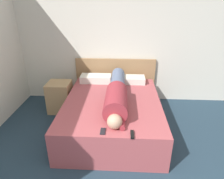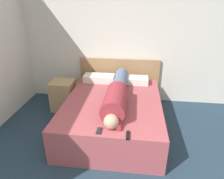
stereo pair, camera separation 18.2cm
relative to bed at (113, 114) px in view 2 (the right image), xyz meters
The scene contains 9 objects.
wall_back 1.57m from the bed, 78.25° to the left, with size 5.53×0.06×2.60m.
bed is the anchor object (origin of this frame).
headboard 1.09m from the bed, 90.00° to the left, with size 1.63×0.04×0.90m.
nightstand 1.16m from the bed, 153.23° to the left, with size 0.42×0.41×0.58m.
person_lying 0.41m from the bed, 37.76° to the right, with size 0.32×1.76×0.32m.
pillow_near_headboard 0.90m from the bed, 115.62° to the left, with size 0.59×0.28×0.13m.
pillow_second 0.88m from the bed, 68.55° to the left, with size 0.56×0.28×0.12m.
tv_remote 0.98m from the bed, 72.50° to the right, with size 0.04×0.15×0.02m.
cell_phone 0.89m from the bed, 94.81° to the right, with size 0.06×0.13×0.01m.
Camera 2 is at (0.09, -0.71, 1.99)m, focal length 32.00 mm.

